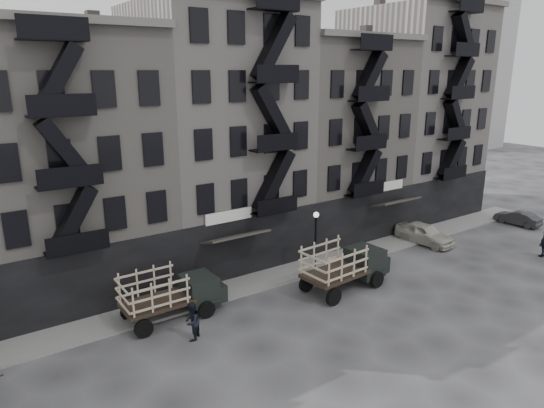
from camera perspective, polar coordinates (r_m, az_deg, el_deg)
ground at (r=28.53m, az=3.65°, el=-11.44°), size 140.00×140.00×0.00m
sidewalk at (r=31.24m, az=-0.63°, el=-8.76°), size 55.00×2.50×0.15m
building_midwest at (r=30.79m, az=-23.05°, el=4.14°), size 10.00×11.35×16.20m
building_center at (r=33.98m, az=-6.45°, el=7.96°), size 10.00×11.35×18.20m
building_mideast at (r=39.76m, az=6.51°, el=7.59°), size 10.00×11.35×16.20m
building_east at (r=46.73m, az=16.04°, el=10.13°), size 10.00×11.35×19.20m
lamp_post at (r=31.05m, az=5.15°, el=-3.60°), size 0.36×0.36×4.28m
stake_truck_west at (r=26.68m, az=-11.83°, el=-9.94°), size 5.62×2.37×2.80m
stake_truck_east at (r=29.76m, az=8.62°, el=-6.77°), size 6.17×2.87×3.02m
car_east at (r=39.03m, az=17.51°, el=-3.33°), size 2.25×4.79×1.59m
car_far at (r=46.76m, az=26.93°, el=-1.47°), size 1.56×3.81×1.23m
pedestrian_mid at (r=24.80m, az=-9.41°, el=-13.47°), size 1.21×1.20×1.98m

